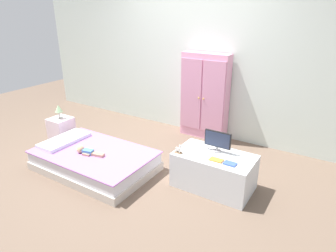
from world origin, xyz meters
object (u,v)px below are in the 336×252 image
at_px(doll, 85,151).
at_px(rocking_horse_toy, 179,149).
at_px(bed, 95,160).
at_px(table_lamp, 58,109).
at_px(nightstand, 62,131).
at_px(book_orange, 216,160).
at_px(tv_stand, 214,171).
at_px(book_blue, 230,164).
at_px(wardrobe, 205,96).
at_px(tv_monitor, 218,140).

distance_m(doll, rocking_horse_toy, 1.23).
relative_size(bed, table_lamp, 7.08).
height_order(nightstand, book_orange, book_orange).
height_order(nightstand, rocking_horse_toy, rocking_horse_toy).
height_order(tv_stand, book_blue, book_blue).
relative_size(wardrobe, book_orange, 9.15).
bearing_deg(book_blue, table_lamp, -179.58).
distance_m(doll, nightstand, 1.05).
relative_size(bed, tv_monitor, 4.78).
distance_m(tv_stand, book_blue, 0.34).
height_order(tv_stand, book_orange, book_orange).
xyz_separation_m(nightstand, tv_monitor, (2.47, 0.22, 0.36)).
bearing_deg(doll, tv_stand, 19.61).
xyz_separation_m(tv_stand, book_blue, (0.23, -0.12, 0.22)).
distance_m(bed, doll, 0.20).
bearing_deg(rocking_horse_toy, nightstand, 178.69).
distance_m(doll, book_orange, 1.66).
distance_m(table_lamp, tv_monitor, 2.48).
height_order(wardrobe, tv_monitor, wardrobe).
bearing_deg(book_orange, tv_monitor, 111.73).
xyz_separation_m(doll, rocking_horse_toy, (1.16, 0.36, 0.18)).
bearing_deg(table_lamp, bed, -17.08).
bearing_deg(wardrobe, book_blue, -54.84).
height_order(tv_monitor, rocking_horse_toy, tv_monitor).
height_order(bed, nightstand, nightstand).
bearing_deg(book_orange, table_lamp, -179.55).
bearing_deg(wardrobe, tv_stand, -59.40).
bearing_deg(tv_stand, table_lamp, -176.87).
height_order(nightstand, wardrobe, wardrobe).
bearing_deg(doll, tv_monitor, 22.68).
distance_m(bed, table_lamp, 1.14).
bearing_deg(nightstand, wardrobe, 39.33).
height_order(rocking_horse_toy, book_orange, rocking_horse_toy).
relative_size(tv_monitor, book_orange, 2.15).
relative_size(doll, rocking_horse_toy, 3.59).
bearing_deg(bed, table_lamp, 162.92).
distance_m(wardrobe, tv_stand, 1.56).
relative_size(table_lamp, wardrobe, 0.16).
bearing_deg(book_blue, tv_monitor, 139.68).
distance_m(tv_monitor, rocking_horse_toy, 0.46).
relative_size(wardrobe, book_blue, 10.26).
height_order(nightstand, book_blue, book_blue).
bearing_deg(table_lamp, rocking_horse_toy, -1.31).
xyz_separation_m(rocking_horse_toy, book_orange, (0.44, 0.07, -0.04)).
distance_m(nightstand, wardrobe, 2.29).
bearing_deg(book_blue, nightstand, -179.58).
height_order(table_lamp, book_blue, table_lamp).
xyz_separation_m(table_lamp, tv_stand, (2.49, 0.14, -0.35)).
bearing_deg(rocking_horse_toy, book_orange, 8.92).
bearing_deg(tv_stand, tv_monitor, 99.07).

